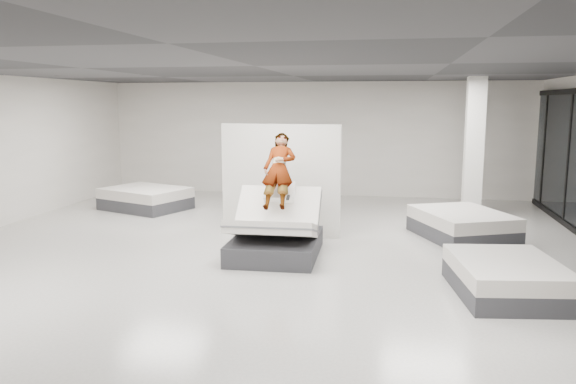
# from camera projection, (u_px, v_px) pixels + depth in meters

# --- Properties ---
(room) EXTENTS (14.00, 14.04, 3.20)m
(room) POSITION_uv_depth(u_px,v_px,m) (256.00, 166.00, 9.14)
(room) COLOR beige
(room) RESTS_ON ground
(hero_bed) EXTENTS (1.52, 1.98, 1.24)m
(hero_bed) POSITION_uv_depth(u_px,v_px,m) (276.00, 234.00, 9.67)
(hero_bed) COLOR #313236
(hero_bed) RESTS_ON floor
(person) EXTENTS (0.60, 1.44, 1.24)m
(person) POSITION_uv_depth(u_px,v_px,m) (279.00, 185.00, 9.85)
(person) COLOR slate
(person) RESTS_ON hero_bed
(remote) EXTENTS (0.05, 0.14, 0.08)m
(remote) POSITION_uv_depth(u_px,v_px,m) (288.00, 197.00, 9.50)
(remote) COLOR black
(remote) RESTS_ON person
(divider_panel) EXTENTS (2.43, 0.34, 2.21)m
(divider_panel) POSITION_uv_depth(u_px,v_px,m) (280.00, 180.00, 11.14)
(divider_panel) COLOR silver
(divider_panel) RESTS_ON floor
(flat_bed_right_far) EXTENTS (2.10, 2.35, 0.53)m
(flat_bed_right_far) POSITION_uv_depth(u_px,v_px,m) (462.00, 225.00, 10.95)
(flat_bed_right_far) COLOR #313236
(flat_bed_right_far) RESTS_ON floor
(flat_bed_right_near) EXTENTS (1.58, 1.96, 0.49)m
(flat_bed_right_near) POSITION_uv_depth(u_px,v_px,m) (506.00, 278.00, 7.72)
(flat_bed_right_near) COLOR #313236
(flat_bed_right_near) RESTS_ON floor
(flat_bed_left_far) EXTENTS (2.33, 2.06, 0.53)m
(flat_bed_left_far) POSITION_uv_depth(u_px,v_px,m) (146.00, 199.00, 13.93)
(flat_bed_left_far) COLOR #313236
(flat_bed_left_far) RESTS_ON floor
(column) EXTENTS (0.40, 0.40, 3.20)m
(column) POSITION_uv_depth(u_px,v_px,m) (474.00, 148.00, 12.77)
(column) COLOR white
(column) RESTS_ON floor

